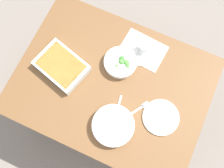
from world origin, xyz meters
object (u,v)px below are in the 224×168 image
Objects in this scene: side_plate at (161,117)px; spoon_spare at (138,53)px; broccoli_bowl at (121,62)px; fork_on_table at (138,109)px; spoon_by_broccoli at (133,64)px; baking_dish at (62,66)px; drink_cup at (144,48)px; stew_bowl at (113,126)px; spoon_by_stew at (117,113)px.

side_plate is 0.43m from spoon_spare.
broccoli_bowl is 0.31m from fork_on_table.
spoon_by_broccoli is at bearing 119.77° from fork_on_table.
baking_dish is at bearing 176.91° from side_plate.
side_plate is (0.27, -0.36, -0.03)m from drink_cup.
baking_dish is 1.59× the size of side_plate.
broccoli_bowl is 1.30× the size of spoon_spare.
spoon_spare is at bearing 95.60° from stew_bowl.
broccoli_bowl is at bearing 134.25° from fork_on_table.
baking_dish is 0.68m from side_plate.
side_plate is 0.27m from spoon_by_stew.
spoon_by_stew is (0.01, -0.44, -0.03)m from drink_cup.
broccoli_bowl reaches higher than spoon_by_stew.
spoon_by_stew is at bearing -85.12° from spoon_spare.
baking_dish is 0.53m from drink_cup.
spoon_spare is at bearing 113.52° from fork_on_table.
drink_cup is 0.50× the size of spoon_by_broccoli.
side_plate reaches higher than spoon_spare.
baking_dish reaches higher than spoon_by_stew.
stew_bowl is 0.72× the size of baking_dish.
drink_cup is 0.39× the size of side_plate.
spoon_spare is (0.07, 0.11, -0.03)m from broccoli_bowl.
fork_on_table is at bearing -175.81° from side_plate.
drink_cup is (0.09, 0.15, 0.01)m from broccoli_bowl.
baking_dish is at bearing -152.87° from spoon_by_broccoli.
spoon_spare is (-0.05, 0.49, -0.03)m from stew_bowl.
drink_cup is 0.45m from side_plate.
baking_dish is 4.10× the size of drink_cup.
side_plate is at bearing 18.68° from spoon_by_stew.
side_plate is 0.14m from fork_on_table.
drink_cup is at bearing 126.41° from side_plate.
spoon_by_stew is (-0.25, -0.09, -0.00)m from side_plate.
broccoli_bowl reaches higher than spoon_by_broccoli.
baking_dish is 0.54m from fork_on_table.
broccoli_bowl is 1.19× the size of spoon_by_stew.
stew_bowl is at bearing -24.54° from baking_dish.
spoon_by_broccoli is 0.08m from spoon_spare.
fork_on_table is at bearing 57.95° from stew_bowl.
fork_on_table is at bearing -5.00° from baking_dish.
side_plate is at bearing -30.53° from broccoli_bowl.
broccoli_bowl is 0.32m from spoon_by_stew.
spoon_spare is at bearing 91.08° from spoon_by_broccoli.
fork_on_table is (0.14, -0.33, -0.00)m from spoon_spare.
spoon_by_broccoli is at bearing 139.93° from side_plate.
stew_bowl is 0.09m from spoon_by_stew.
drink_cup reaches higher than stew_bowl.
drink_cup is at bearing 80.39° from spoon_by_broccoli.
broccoli_bowl is 2.47× the size of drink_cup.
baking_dish reaches higher than spoon_spare.
spoon_by_stew and spoon_spare have the same top height.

